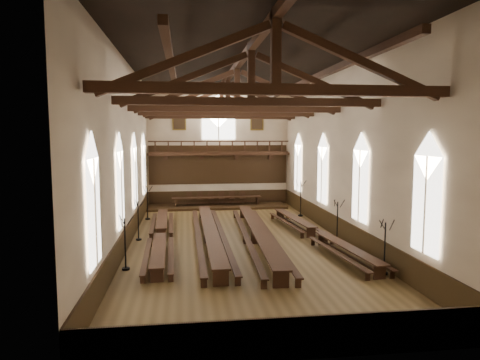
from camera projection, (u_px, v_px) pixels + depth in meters
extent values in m
plane|color=brown|center=(237.00, 241.00, 24.17)|extent=(26.00, 26.00, 0.00)
plane|color=beige|center=(219.00, 146.00, 36.47)|extent=(12.00, 0.00, 12.00)
plane|color=beige|center=(299.00, 173.00, 10.83)|extent=(12.00, 0.00, 12.00)
plane|color=beige|center=(126.00, 153.00, 22.88)|extent=(0.00, 26.00, 26.00)
plane|color=beige|center=(341.00, 152.00, 24.42)|extent=(0.00, 26.00, 26.00)
plane|color=black|center=(237.00, 60.00, 23.13)|extent=(26.00, 26.00, 0.00)
cube|color=#31230E|center=(219.00, 197.00, 36.89)|extent=(11.90, 0.08, 1.20)
cube|color=#31230E|center=(297.00, 338.00, 11.33)|extent=(11.90, 0.08, 1.20)
cube|color=#31230E|center=(129.00, 234.00, 23.35)|extent=(0.08, 25.90, 1.20)
cube|color=#31230E|center=(339.00, 228.00, 24.87)|extent=(0.08, 25.90, 1.20)
cube|color=white|center=(94.00, 213.00, 14.19)|extent=(0.05, 1.80, 3.60)
cube|color=white|center=(92.00, 158.00, 14.00)|extent=(0.05, 1.80, 1.80)
cylinder|color=beige|center=(95.00, 213.00, 14.19)|extent=(0.08, 0.08, 3.60)
cube|color=white|center=(121.00, 190.00, 20.11)|extent=(0.05, 1.80, 3.60)
cube|color=white|center=(119.00, 152.00, 19.92)|extent=(0.05, 1.80, 1.80)
cylinder|color=beige|center=(121.00, 190.00, 20.11)|extent=(0.08, 0.08, 3.60)
cube|color=white|center=(135.00, 177.00, 26.02)|extent=(0.05, 1.80, 3.60)
cube|color=white|center=(134.00, 148.00, 25.84)|extent=(0.05, 1.80, 1.80)
cylinder|color=beige|center=(136.00, 177.00, 26.03)|extent=(0.08, 0.08, 3.60)
cube|color=white|center=(144.00, 170.00, 31.94)|extent=(0.05, 1.80, 3.60)
cube|color=white|center=(144.00, 145.00, 31.75)|extent=(0.05, 1.80, 1.80)
cylinder|color=beige|center=(145.00, 170.00, 31.95)|extent=(0.08, 0.08, 3.60)
cube|color=white|center=(426.00, 205.00, 15.70)|extent=(0.05, 1.80, 3.60)
cube|color=white|center=(428.00, 156.00, 15.51)|extent=(0.05, 1.80, 1.80)
cylinder|color=beige|center=(425.00, 205.00, 15.69)|extent=(0.08, 0.08, 3.60)
cube|color=white|center=(360.00, 186.00, 21.61)|extent=(0.05, 1.80, 3.60)
cube|color=white|center=(361.00, 150.00, 21.43)|extent=(0.05, 1.80, 1.80)
cylinder|color=beige|center=(359.00, 186.00, 21.61)|extent=(0.08, 0.08, 3.60)
cube|color=white|center=(322.00, 175.00, 27.53)|extent=(0.05, 1.80, 3.60)
cube|color=white|center=(323.00, 147.00, 27.34)|extent=(0.05, 1.80, 1.80)
cylinder|color=beige|center=(322.00, 175.00, 27.53)|extent=(0.08, 0.08, 3.60)
cube|color=white|center=(298.00, 168.00, 33.45)|extent=(0.05, 1.80, 3.60)
cube|color=white|center=(298.00, 145.00, 33.26)|extent=(0.05, 1.80, 1.80)
cylinder|color=beige|center=(297.00, 168.00, 33.44)|extent=(0.08, 0.08, 3.60)
cube|color=white|center=(219.00, 125.00, 36.19)|extent=(2.80, 0.05, 2.40)
cube|color=white|center=(218.00, 111.00, 36.06)|extent=(2.80, 0.05, 2.80)
cylinder|color=beige|center=(219.00, 125.00, 36.15)|extent=(0.10, 0.10, 2.40)
cube|color=#351C11|center=(219.00, 154.00, 35.89)|extent=(11.80, 1.20, 0.20)
cube|color=#31230E|center=(219.00, 165.00, 36.58)|extent=(11.80, 0.10, 3.30)
cube|color=#351C11|center=(220.00, 141.00, 35.25)|extent=(11.60, 0.12, 0.10)
cube|color=#351C11|center=(220.00, 152.00, 35.35)|extent=(11.60, 0.12, 0.10)
cube|color=#351C11|center=(165.00, 157.00, 35.74)|extent=(0.35, 0.40, 0.50)
cube|color=#351C11|center=(201.00, 157.00, 36.12)|extent=(0.35, 0.40, 0.50)
cube|color=#351C11|center=(236.00, 156.00, 36.51)|extent=(0.35, 0.40, 0.50)
cube|color=#351C11|center=(271.00, 156.00, 36.89)|extent=(0.35, 0.40, 0.50)
cube|color=brown|center=(179.00, 121.00, 35.74)|extent=(1.15, 0.06, 1.45)
cube|color=black|center=(179.00, 121.00, 35.70)|extent=(0.95, 0.04, 1.25)
cube|color=brown|center=(257.00, 122.00, 36.59)|extent=(1.15, 0.06, 1.45)
cube|color=black|center=(257.00, 122.00, 36.55)|extent=(0.95, 0.04, 1.25)
cube|color=#351C11|center=(275.00, 90.00, 13.54)|extent=(11.70, 0.35, 0.35)
cube|color=#351C11|center=(276.00, 47.00, 13.40)|extent=(0.30, 0.30, 2.40)
cube|color=#351C11|center=(183.00, 58.00, 13.08)|extent=(5.44, 0.26, 2.40)
cube|color=#351C11|center=(363.00, 62.00, 13.81)|extent=(5.44, 0.26, 2.40)
cube|color=#351C11|center=(251.00, 102.00, 18.47)|extent=(11.70, 0.35, 0.35)
cube|color=#351C11|center=(251.00, 71.00, 18.33)|extent=(0.30, 0.30, 2.40)
cube|color=#351C11|center=(184.00, 79.00, 18.01)|extent=(5.44, 0.26, 2.40)
cube|color=#351C11|center=(316.00, 82.00, 18.74)|extent=(5.44, 0.26, 2.40)
cube|color=#351C11|center=(237.00, 109.00, 23.40)|extent=(11.70, 0.35, 0.35)
cube|color=#351C11|center=(237.00, 85.00, 23.26)|extent=(0.30, 0.30, 2.40)
cube|color=#351C11|center=(184.00, 91.00, 22.94)|extent=(5.44, 0.26, 2.40)
cube|color=#351C11|center=(289.00, 93.00, 23.67)|extent=(5.44, 0.26, 2.40)
cube|color=#351C11|center=(228.00, 113.00, 28.33)|extent=(11.70, 0.35, 0.35)
cube|color=#351C11|center=(228.00, 93.00, 28.20)|extent=(0.30, 0.30, 2.40)
cube|color=#351C11|center=(184.00, 99.00, 27.87)|extent=(5.44, 0.26, 2.40)
cube|color=#351C11|center=(271.00, 100.00, 28.61)|extent=(5.44, 0.26, 2.40)
cube|color=#351C11|center=(221.00, 117.00, 33.26)|extent=(11.70, 0.35, 0.35)
cube|color=#351C11|center=(221.00, 100.00, 33.13)|extent=(0.30, 0.30, 2.40)
cube|color=#351C11|center=(184.00, 105.00, 32.80)|extent=(5.44, 0.26, 2.40)
cube|color=#351C11|center=(258.00, 105.00, 33.54)|extent=(5.44, 0.26, 2.40)
cube|color=#351C11|center=(175.00, 84.00, 22.84)|extent=(0.25, 25.70, 0.25)
cube|color=#351C11|center=(297.00, 86.00, 23.69)|extent=(0.25, 25.70, 0.25)
cube|color=#351C11|center=(237.00, 66.00, 23.16)|extent=(0.30, 25.70, 0.30)
cube|color=#351C11|center=(156.00, 249.00, 20.10)|extent=(0.82, 6.37, 0.07)
cube|color=#351C11|center=(152.00, 275.00, 17.32)|extent=(0.54, 0.09, 0.61)
cube|color=#351C11|center=(160.00, 241.00, 22.96)|extent=(0.54, 0.09, 0.61)
cube|color=#351C11|center=(156.00, 257.00, 20.14)|extent=(0.24, 5.62, 0.07)
cube|color=#351C11|center=(144.00, 255.00, 20.04)|extent=(0.44, 6.36, 0.05)
cube|color=#351C11|center=(137.00, 279.00, 17.20)|extent=(0.21, 0.07, 0.35)
cube|color=#351C11|center=(149.00, 243.00, 22.92)|extent=(0.21, 0.07, 0.35)
cube|color=#351C11|center=(168.00, 254.00, 20.22)|extent=(0.44, 6.36, 0.05)
cube|color=#351C11|center=(166.00, 278.00, 17.38)|extent=(0.21, 0.07, 0.35)
cube|color=#351C11|center=(170.00, 243.00, 23.10)|extent=(0.21, 0.07, 0.35)
cube|color=#351C11|center=(164.00, 218.00, 27.40)|extent=(0.82, 6.37, 0.07)
cube|color=#351C11|center=(161.00, 234.00, 24.62)|extent=(0.54, 0.09, 0.61)
cube|color=#351C11|center=(166.00, 215.00, 30.25)|extent=(0.54, 0.09, 0.61)
cube|color=#351C11|center=(164.00, 225.00, 27.44)|extent=(0.24, 5.62, 0.07)
cube|color=#351C11|center=(155.00, 223.00, 27.34)|extent=(0.44, 6.36, 0.05)
cube|color=#351C11|center=(151.00, 236.00, 24.50)|extent=(0.21, 0.07, 0.35)
cube|color=#351C11|center=(158.00, 217.00, 30.22)|extent=(0.21, 0.07, 0.35)
cube|color=#351C11|center=(173.00, 222.00, 27.52)|extent=(0.44, 6.36, 0.05)
cube|color=#351C11|center=(171.00, 236.00, 24.67)|extent=(0.21, 0.07, 0.35)
cube|color=#351C11|center=(174.00, 217.00, 30.40)|extent=(0.21, 0.07, 0.35)
cube|color=#351C11|center=(215.00, 245.00, 20.21)|extent=(0.77, 7.59, 0.09)
cube|color=#351C11|center=(221.00, 277.00, 16.88)|extent=(0.65, 0.09, 0.73)
cube|color=#351C11|center=(210.00, 237.00, 23.62)|extent=(0.65, 0.09, 0.73)
cube|color=#351C11|center=(215.00, 256.00, 20.26)|extent=(0.09, 6.72, 0.09)
cube|color=#351C11|center=(200.00, 252.00, 20.15)|extent=(0.31, 7.59, 0.07)
cube|color=#351C11|center=(204.00, 282.00, 16.76)|extent=(0.24, 0.08, 0.42)
cube|color=#351C11|center=(198.00, 240.00, 23.60)|extent=(0.24, 0.08, 0.42)
cube|color=#351C11|center=(229.00, 251.00, 20.33)|extent=(0.31, 7.59, 0.07)
cube|color=#351C11|center=(238.00, 281.00, 16.93)|extent=(0.24, 0.08, 0.42)
cube|color=#351C11|center=(222.00, 239.00, 23.77)|extent=(0.24, 0.08, 0.42)
cube|color=#351C11|center=(207.00, 216.00, 27.51)|extent=(0.77, 7.59, 0.09)
cube|color=#351C11|center=(210.00, 234.00, 24.18)|extent=(0.65, 0.09, 0.73)
cube|color=#351C11|center=(204.00, 213.00, 30.92)|extent=(0.65, 0.09, 0.73)
cube|color=#351C11|center=(207.00, 224.00, 27.56)|extent=(0.09, 6.72, 0.09)
cube|color=#351C11|center=(196.00, 221.00, 27.45)|extent=(0.31, 7.59, 0.07)
cube|color=#351C11|center=(198.00, 238.00, 24.06)|extent=(0.24, 0.08, 0.42)
cube|color=#351C11|center=(195.00, 215.00, 30.90)|extent=(0.24, 0.08, 0.42)
cube|color=#351C11|center=(217.00, 221.00, 27.63)|extent=(0.31, 7.59, 0.07)
cube|color=#351C11|center=(222.00, 237.00, 24.23)|extent=(0.24, 0.08, 0.42)
cube|color=#351C11|center=(213.00, 215.00, 31.07)|extent=(0.24, 0.08, 0.42)
cube|color=#351C11|center=(271.00, 246.00, 20.08)|extent=(1.07, 7.65, 0.09)
cube|color=#351C11|center=(288.00, 279.00, 16.74)|extent=(0.65, 0.11, 0.73)
cube|color=#351C11|center=(258.00, 237.00, 23.51)|extent=(0.65, 0.11, 0.73)
cube|color=#351C11|center=(271.00, 256.00, 20.13)|extent=(0.36, 6.75, 0.09)
cube|color=#351C11|center=(257.00, 253.00, 20.05)|extent=(0.61, 7.63, 0.07)
cube|color=#351C11|center=(272.00, 283.00, 16.64)|extent=(0.25, 0.09, 0.42)
cube|color=#351C11|center=(246.00, 240.00, 23.52)|extent=(0.25, 0.09, 0.42)
cube|color=#351C11|center=(285.00, 252.00, 20.17)|extent=(0.61, 7.63, 0.07)
cube|color=#351C11|center=(306.00, 282.00, 16.76)|extent=(0.25, 0.09, 0.42)
cube|color=#351C11|center=(270.00, 239.00, 23.64)|extent=(0.25, 0.09, 0.42)
cube|color=#351C11|center=(248.00, 216.00, 27.38)|extent=(1.07, 7.65, 0.09)
cube|color=#351C11|center=(257.00, 235.00, 24.04)|extent=(0.65, 0.11, 0.73)
cube|color=#351C11|center=(241.00, 213.00, 30.81)|extent=(0.65, 0.11, 0.73)
cube|color=#351C11|center=(248.00, 224.00, 27.43)|extent=(0.36, 6.75, 0.09)
cube|color=#351C11|center=(237.00, 221.00, 27.35)|extent=(0.61, 7.63, 0.07)
cube|color=#351C11|center=(245.00, 238.00, 23.94)|extent=(0.25, 0.09, 0.42)
cube|color=#351C11|center=(231.00, 215.00, 30.82)|extent=(0.25, 0.09, 0.42)
cube|color=#351C11|center=(258.00, 221.00, 27.47)|extent=(0.61, 7.63, 0.07)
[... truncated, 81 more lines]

